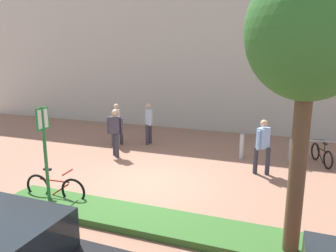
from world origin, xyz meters
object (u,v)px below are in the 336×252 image
at_px(tree_sidewalk, 310,34).
at_px(person_suited_navy, 115,130).
at_px(bike_at_sign, 55,188).
at_px(parking_sign_post, 44,142).
at_px(bollard_steel, 242,147).
at_px(person_casual_tan, 149,121).
at_px(bike_rack_cluster, 321,154).
at_px(person_shirt_white, 263,143).
at_px(person_shirt_blue, 117,122).

bearing_deg(tree_sidewalk, person_suited_navy, 144.74).
bearing_deg(bike_at_sign, parking_sign_post, -90.28).
xyz_separation_m(bollard_steel, person_suited_navy, (-4.35, -1.29, 0.53)).
xyz_separation_m(bollard_steel, person_casual_tan, (-3.89, 0.66, 0.53)).
bearing_deg(bollard_steel, bike_at_sign, -127.72).
height_order(parking_sign_post, bike_rack_cluster, parking_sign_post).
bearing_deg(tree_sidewalk, parking_sign_post, 178.23).
xyz_separation_m(tree_sidewalk, bike_rack_cluster, (1.03, 5.84, -3.56)).
relative_size(tree_sidewalk, person_shirt_white, 2.95).
relative_size(bollard_steel, person_shirt_blue, 0.52).
bearing_deg(person_shirt_blue, person_suited_navy, -62.98).
bearing_deg(person_suited_navy, parking_sign_post, -84.01).
bearing_deg(bike_at_sign, bike_rack_cluster, 39.74).
bearing_deg(person_casual_tan, bike_at_sign, -90.33).
relative_size(parking_sign_post, bollard_steel, 2.71).
distance_m(bike_at_sign, bollard_steel, 6.41).
bearing_deg(bollard_steel, bike_rack_cluster, 7.84).
bearing_deg(person_shirt_blue, person_casual_tan, 28.41).
distance_m(parking_sign_post, bollard_steel, 6.70).
relative_size(person_casual_tan, person_shirt_blue, 1.00).
bearing_deg(person_shirt_blue, parking_sign_post, -78.37).
bearing_deg(person_casual_tan, bike_rack_cluster, -2.64).
height_order(bike_rack_cluster, person_shirt_white, person_shirt_white).
bearing_deg(parking_sign_post, person_shirt_blue, 101.63).
xyz_separation_m(parking_sign_post, bike_at_sign, (0.00, 0.24, -1.25)).
relative_size(bollard_steel, person_suited_navy, 0.52).
bearing_deg(person_shirt_white, bike_rack_cluster, 42.45).
xyz_separation_m(bike_rack_cluster, person_casual_tan, (-6.50, 0.30, 0.63)).
height_order(bike_at_sign, bollard_steel, bollard_steel).
height_order(parking_sign_post, person_suited_navy, parking_sign_post).
distance_m(bike_at_sign, person_shirt_blue, 5.27).
relative_size(parking_sign_post, person_suited_navy, 1.42).
height_order(bike_rack_cluster, person_suited_navy, person_suited_navy).
xyz_separation_m(bike_rack_cluster, bollard_steel, (-2.61, -0.36, 0.10)).
bearing_deg(person_shirt_blue, bike_rack_cluster, 2.36).
height_order(bike_at_sign, person_shirt_white, person_shirt_white).
bearing_deg(tree_sidewalk, person_casual_tan, 131.72).
bearing_deg(parking_sign_post, person_casual_tan, 89.67).
xyz_separation_m(bike_rack_cluster, person_suited_navy, (-6.96, -1.65, 0.63)).
bearing_deg(person_suited_navy, person_shirt_white, -0.35).
xyz_separation_m(person_shirt_white, person_shirt_blue, (-5.80, 1.36, 0.00)).
xyz_separation_m(tree_sidewalk, person_suited_navy, (-5.93, 4.19, -2.92)).
height_order(tree_sidewalk, bike_at_sign, tree_sidewalk).
relative_size(person_shirt_white, person_shirt_blue, 1.00).
distance_m(bollard_steel, person_shirt_blue, 5.05).
distance_m(person_suited_navy, person_shirt_blue, 1.50).
height_order(parking_sign_post, person_shirt_white, parking_sign_post).
distance_m(parking_sign_post, person_suited_navy, 4.09).
bearing_deg(bollard_steel, tree_sidewalk, -73.90).
xyz_separation_m(tree_sidewalk, person_casual_tan, (-5.47, 6.14, -2.92)).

